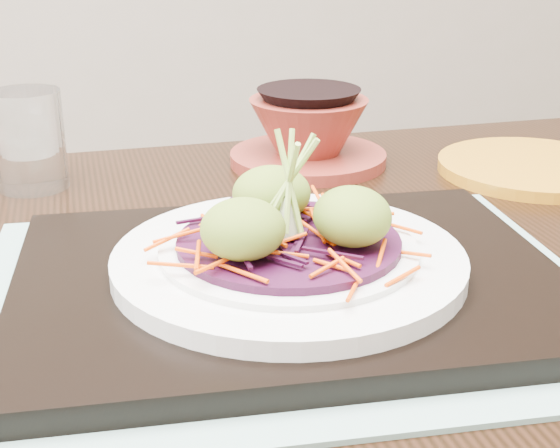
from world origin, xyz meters
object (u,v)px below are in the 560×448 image
object	(u,v)px
white_plate	(289,259)
terracotta_bowl_set	(308,135)
yellow_plate	(533,167)
water_glass	(29,140)
dining_table	(262,406)
serving_tray	(289,280)

from	to	relation	value
white_plate	terracotta_bowl_set	distance (m)	0.32
terracotta_bowl_set	yellow_plate	world-z (taller)	terracotta_bowl_set
white_plate	water_glass	xyz separation A→B (m)	(-0.16, 0.30, 0.02)
dining_table	serving_tray	distance (m)	0.11
serving_tray	white_plate	bearing A→B (deg)	-37.56
dining_table	terracotta_bowl_set	world-z (taller)	terracotta_bowl_set
water_glass	yellow_plate	distance (m)	0.51
serving_tray	water_glass	xyz separation A→B (m)	(-0.16, 0.30, 0.04)
dining_table	water_glass	bearing A→B (deg)	119.83
white_plate	water_glass	bearing A→B (deg)	118.71
dining_table	serving_tray	bearing A→B (deg)	-35.77
white_plate	yellow_plate	world-z (taller)	white_plate
water_glass	white_plate	bearing A→B (deg)	-61.29
dining_table	terracotta_bowl_set	bearing A→B (deg)	66.83
white_plate	yellow_plate	size ratio (longest dim) A/B	1.24
serving_tray	white_plate	distance (m)	0.02
serving_tray	yellow_plate	xyz separation A→B (m)	(0.33, 0.19, -0.01)
serving_tray	yellow_plate	size ratio (longest dim) A/B	1.91
water_glass	yellow_plate	xyz separation A→B (m)	(0.50, -0.11, -0.04)
white_plate	yellow_plate	distance (m)	0.38
yellow_plate	serving_tray	bearing A→B (deg)	-149.97
water_glass	serving_tray	bearing A→B (deg)	-61.29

